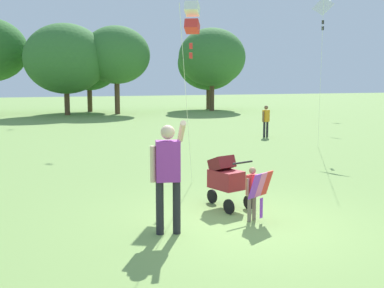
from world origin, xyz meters
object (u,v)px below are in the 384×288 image
at_px(stroller, 225,177).
at_px(kite_orange_delta, 323,12).
at_px(person_adult_flyer, 168,169).
at_px(person_red_shirt, 266,118).
at_px(child_with_butterfly_kite, 254,189).
at_px(kite_adult_black, 192,18).

relative_size(stroller, kite_orange_delta, 0.21).
distance_m(person_adult_flyer, stroller, 1.97).
xyz_separation_m(person_adult_flyer, stroller, (1.52, 1.17, -0.47)).
relative_size(person_adult_flyer, person_red_shirt, 1.37).
bearing_deg(person_red_shirt, stroller, -122.34).
height_order(child_with_butterfly_kite, person_red_shirt, person_red_shirt).
bearing_deg(stroller, kite_orange_delta, 44.52).
height_order(person_adult_flyer, person_red_shirt, person_adult_flyer).
bearing_deg(stroller, person_red_shirt, 57.66).
bearing_deg(person_adult_flyer, person_red_shirt, 54.83).
bearing_deg(person_adult_flyer, child_with_butterfly_kite, 5.50).
bearing_deg(child_with_butterfly_kite, kite_adult_black, 89.18).
bearing_deg(kite_orange_delta, person_adult_flyer, -136.69).
relative_size(child_with_butterfly_kite, kite_adult_black, 0.23).
xyz_separation_m(stroller, person_red_shirt, (6.22, 9.82, 0.19)).
distance_m(kite_adult_black, person_red_shirt, 10.11).
height_order(kite_adult_black, kite_orange_delta, kite_orange_delta).
relative_size(person_adult_flyer, kite_adult_black, 0.43).
bearing_deg(person_red_shirt, person_adult_flyer, -125.17).
distance_m(kite_orange_delta, person_red_shirt, 5.27).
distance_m(stroller, kite_adult_black, 4.04).
bearing_deg(kite_orange_delta, person_red_shirt, 95.86).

